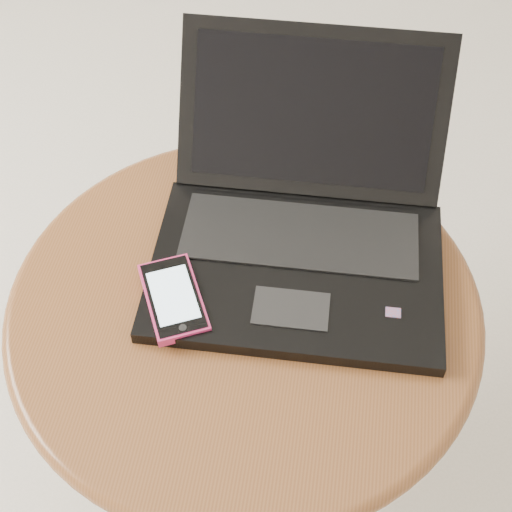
# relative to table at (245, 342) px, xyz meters

# --- Properties ---
(table) EXTENTS (0.61, 0.61, 0.48)m
(table) POSITION_rel_table_xyz_m (0.00, 0.00, 0.00)
(table) COLOR #5F2A14
(table) RESTS_ON ground
(laptop) EXTENTS (0.38, 0.40, 0.21)m
(laptop) POSITION_rel_table_xyz_m (0.06, 0.10, 0.14)
(laptop) COLOR black
(laptop) RESTS_ON table
(phone_black) EXTENTS (0.12, 0.13, 0.01)m
(phone_black) POSITION_rel_table_xyz_m (-0.06, 0.01, 0.11)
(phone_black) COLOR black
(phone_black) RESTS_ON table
(phone_pink) EXTENTS (0.11, 0.14, 0.01)m
(phone_pink) POSITION_rel_table_xyz_m (-0.08, -0.03, 0.12)
(phone_pink) COLOR #CE2A64
(phone_pink) RESTS_ON phone_black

